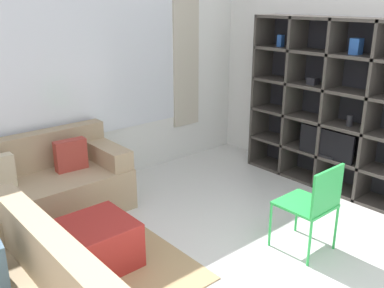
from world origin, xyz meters
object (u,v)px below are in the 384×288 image
shelving_unit (332,106)px  folding_chair (314,201)px  couch_main (33,192)px  ottoman (97,244)px

shelving_unit → folding_chair: size_ratio=2.51×
couch_main → ottoman: 1.16m
shelving_unit → ottoman: bearing=174.2°
ottoman → folding_chair: (1.61, -1.09, 0.31)m
couch_main → folding_chair: (1.70, -2.25, 0.19)m
shelving_unit → couch_main: shelving_unit is taller
shelving_unit → ottoman: (-3.06, 0.31, -0.80)m
couch_main → ottoman: size_ratio=3.16×
shelving_unit → folding_chair: bearing=-151.7°
shelving_unit → folding_chair: (-1.45, -0.78, -0.49)m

